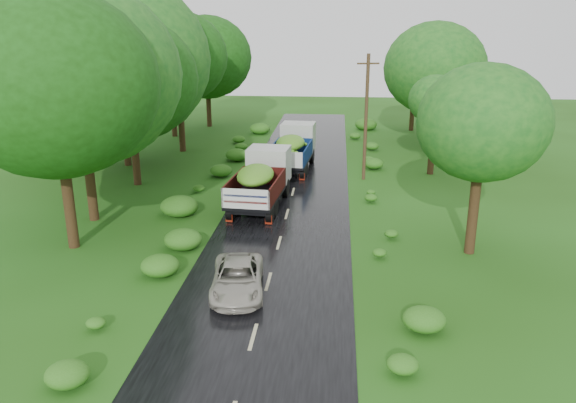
# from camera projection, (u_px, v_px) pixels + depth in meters

# --- Properties ---
(ground) EXTENTS (120.00, 120.00, 0.00)m
(ground) POSITION_uv_depth(u_px,v_px,m) (253.00, 337.00, 17.91)
(ground) COLOR #1E430E
(ground) RESTS_ON ground
(road) EXTENTS (6.50, 80.00, 0.02)m
(road) POSITION_uv_depth(u_px,v_px,m) (271.00, 271.00, 22.65)
(road) COLOR black
(road) RESTS_ON ground
(road_lines) EXTENTS (0.12, 69.60, 0.00)m
(road_lines) POSITION_uv_depth(u_px,v_px,m) (274.00, 260.00, 23.59)
(road_lines) COLOR #BFB78C
(road_lines) RESTS_ON road
(truck_near) EXTENTS (2.87, 6.80, 2.79)m
(truck_near) POSITION_uv_depth(u_px,v_px,m) (262.00, 177.00, 30.26)
(truck_near) COLOR black
(truck_near) RESTS_ON ground
(truck_far) EXTENTS (2.84, 6.78, 2.78)m
(truck_far) POSITION_uv_depth(u_px,v_px,m) (294.00, 146.00, 37.89)
(truck_far) COLOR black
(truck_far) RESTS_ON ground
(car) EXTENTS (2.35, 4.24, 1.12)m
(car) POSITION_uv_depth(u_px,v_px,m) (238.00, 278.00, 20.69)
(car) COLOR #AEA99B
(car) RESTS_ON road
(utility_pole) EXTENTS (1.35, 0.40, 7.78)m
(utility_pole) POSITION_uv_depth(u_px,v_px,m) (366.00, 117.00, 34.53)
(utility_pole) COLOR #382616
(utility_pole) RESTS_ON ground
(trees_left) EXTENTS (7.48, 34.28, 9.34)m
(trees_left) POSITION_uv_depth(u_px,v_px,m) (141.00, 66.00, 36.33)
(trees_left) COLOR black
(trees_left) RESTS_ON ground
(trees_right) EXTENTS (5.15, 32.06, 7.93)m
(trees_right) POSITION_uv_depth(u_px,v_px,m) (436.00, 82.00, 38.97)
(trees_right) COLOR black
(trees_right) RESTS_ON ground
(shrubs) EXTENTS (11.90, 44.00, 0.70)m
(shrubs) POSITION_uv_depth(u_px,v_px,m) (290.00, 197.00, 31.07)
(shrubs) COLOR #2E6A19
(shrubs) RESTS_ON ground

